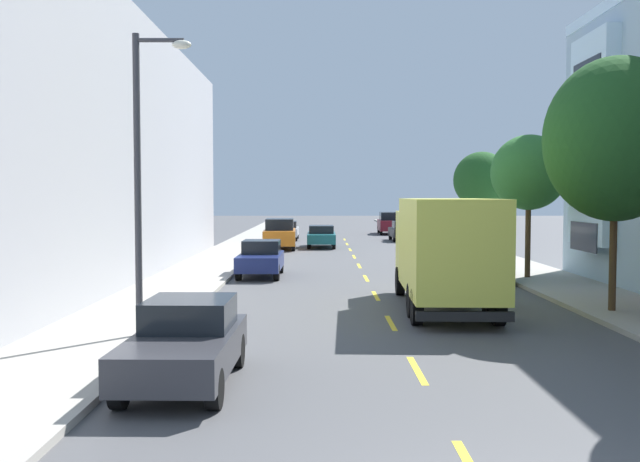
{
  "coord_description": "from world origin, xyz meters",
  "views": [
    {
      "loc": [
        -1.89,
        -6.34,
        3.4
      ],
      "look_at": [
        -1.82,
        19.11,
        2.09
      ],
      "focal_mm": 38.98,
      "sensor_mm": 36.0,
      "label": 1
    }
  ],
  "objects": [
    {
      "name": "street_lamp",
      "position": [
        -5.95,
        9.7,
        4.16
      ],
      "size": [
        1.35,
        0.28,
        6.95
      ],
      "color": "#38383D",
      "rests_on": "sidewalk_left"
    },
    {
      "name": "street_tree_third",
      "position": [
        6.4,
        21.24,
        4.3
      ],
      "size": [
        2.98,
        2.98,
        5.67
      ],
      "color": "#47331E",
      "rests_on": "sidewalk_right"
    },
    {
      "name": "street_tree_second",
      "position": [
        6.4,
        13.21,
        4.97
      ],
      "size": [
        3.96,
        3.96,
        7.14
      ],
      "color": "#47331E",
      "rests_on": "sidewalk_right"
    },
    {
      "name": "parked_hatchback_black",
      "position": [
        4.3,
        45.32,
        0.76
      ],
      "size": [
        1.8,
        4.02,
        1.5
      ],
      "color": "black",
      "rests_on": "ground_plane"
    },
    {
      "name": "parked_suv_burgundy",
      "position": [
        4.27,
        54.83,
        0.99
      ],
      "size": [
        2.06,
        4.84,
        1.93
      ],
      "color": "maroon",
      "rests_on": "ground_plane"
    },
    {
      "name": "ground_plane",
      "position": [
        0.0,
        30.0,
        0.0
      ],
      "size": [
        160.0,
        160.0,
        0.0
      ],
      "primitive_type": "plane",
      "color": "#4C4C4F"
    },
    {
      "name": "street_tree_farthest",
      "position": [
        6.4,
        29.28,
        4.17
      ],
      "size": [
        2.88,
        2.88,
        5.5
      ],
      "color": "#47331E",
      "rests_on": "sidewalk_right"
    },
    {
      "name": "parked_hatchback_forest",
      "position": [
        4.45,
        21.0,
        0.76
      ],
      "size": [
        1.75,
        4.0,
        1.5
      ],
      "color": "#194C28",
      "rests_on": "ground_plane"
    },
    {
      "name": "parked_hatchback_navy",
      "position": [
        -4.38,
        22.69,
        0.76
      ],
      "size": [
        1.76,
        4.01,
        1.5
      ],
      "color": "navy",
      "rests_on": "ground_plane"
    },
    {
      "name": "parked_suv_orange",
      "position": [
        -4.44,
        37.54,
        0.99
      ],
      "size": [
        2.09,
        4.86,
        1.93
      ],
      "color": "orange",
      "rests_on": "ground_plane"
    },
    {
      "name": "apartment_block_opposite",
      "position": [
        -13.7,
        20.0,
        5.22
      ],
      "size": [
        10.0,
        36.0,
        10.44
      ],
      "primitive_type": "cube",
      "color": "#A8A8AD",
      "rests_on": "ground_plane"
    },
    {
      "name": "moving_teal_sedan",
      "position": [
        -1.8,
        39.04,
        0.75
      ],
      "size": [
        1.8,
        4.5,
        1.43
      ],
      "color": "#195B60",
      "rests_on": "ground_plane"
    },
    {
      "name": "lane_centerline_dashes",
      "position": [
        0.0,
        24.5,
        0.0
      ],
      "size": [
        0.14,
        47.2,
        0.01
      ],
      "color": "yellow",
      "rests_on": "ground_plane"
    },
    {
      "name": "parked_sedan_silver",
      "position": [
        -4.47,
        46.65,
        0.75
      ],
      "size": [
        1.81,
        4.5,
        1.43
      ],
      "color": "#B2B5BA",
      "rests_on": "ground_plane"
    },
    {
      "name": "parked_hatchback_charcoal",
      "position": [
        -4.3,
        6.0,
        0.76
      ],
      "size": [
        1.8,
        4.03,
        1.5
      ],
      "color": "#333338",
      "rests_on": "ground_plane"
    },
    {
      "name": "sidewalk_left",
      "position": [
        -7.1,
        28.0,
        0.07
      ],
      "size": [
        3.2,
        120.0,
        0.14
      ],
      "primitive_type": "cube",
      "color": "#A39E93",
      "rests_on": "ground_plane"
    },
    {
      "name": "sidewalk_right",
      "position": [
        7.1,
        28.0,
        0.07
      ],
      "size": [
        3.2,
        120.0,
        0.14
      ],
      "primitive_type": "cube",
      "color": "#A39E93",
      "rests_on": "ground_plane"
    },
    {
      "name": "delivery_box_truck",
      "position": [
        1.79,
        14.07,
        1.88
      ],
      "size": [
        2.66,
        7.7,
        3.3
      ],
      "color": "#D8D84C",
      "rests_on": "ground_plane"
    }
  ]
}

